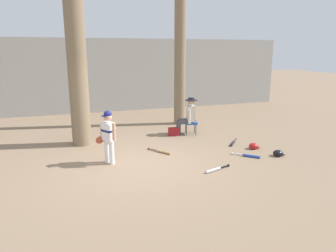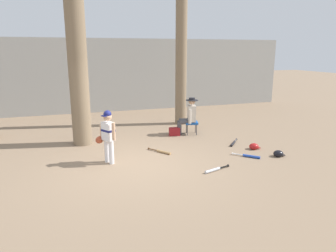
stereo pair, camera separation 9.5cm
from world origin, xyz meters
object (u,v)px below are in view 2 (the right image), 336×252
(bat_wood_tan, at_px, (162,152))
(bat_aluminum_silver, at_px, (214,170))
(tree_near_player, at_px, (76,45))
(tree_behind_spectator, at_px, (181,54))
(seated_spectator, at_px, (189,115))
(batting_helmet_red, at_px, (254,146))
(bat_black_composite, at_px, (233,143))
(batting_helmet_black, at_px, (278,154))
(folding_stool, at_px, (192,123))
(bat_blue_youth, at_px, (249,156))
(handbag_beside_stool, at_px, (175,132))
(young_ballplayer, at_px, (108,133))

(bat_wood_tan, xyz_separation_m, bat_aluminum_silver, (0.75, -1.62, 0.00))
(tree_near_player, xyz_separation_m, tree_behind_spectator, (3.66, 1.56, -0.27))
(seated_spectator, height_order, bat_wood_tan, seated_spectator)
(tree_near_player, distance_m, batting_helmet_red, 5.64)
(bat_black_composite, xyz_separation_m, batting_helmet_black, (0.55, -1.33, 0.04))
(tree_near_player, bearing_deg, folding_stool, 0.21)
(tree_behind_spectator, relative_size, bat_black_composite, 9.87)
(folding_stool, height_order, bat_aluminum_silver, folding_stool)
(folding_stool, xyz_separation_m, bat_blue_youth, (0.52, -2.61, -0.33))
(seated_spectator, relative_size, bat_black_composite, 2.06)
(tree_behind_spectator, bearing_deg, folding_stool, -97.51)
(tree_near_player, height_order, handbag_beside_stool, tree_near_player)
(batting_helmet_black, bearing_deg, folding_stool, 114.42)
(tree_near_player, bearing_deg, seated_spectator, 0.68)
(bat_aluminum_silver, distance_m, bat_black_composite, 2.26)
(tree_behind_spectator, relative_size, bat_blue_youth, 10.10)
(young_ballplayer, bearing_deg, batting_helmet_black, -12.43)
(handbag_beside_stool, bearing_deg, batting_helmet_red, -51.83)
(tree_near_player, height_order, bat_aluminum_silver, tree_near_player)
(bat_aluminum_silver, bearing_deg, bat_black_composite, 49.21)
(bat_wood_tan, bearing_deg, bat_aluminum_silver, -65.32)
(bat_black_composite, bearing_deg, folding_stool, 115.98)
(batting_helmet_black, bearing_deg, tree_behind_spectator, 103.78)
(tree_behind_spectator, xyz_separation_m, bat_black_composite, (0.51, -3.02, -2.52))
(bat_wood_tan, relative_size, bat_black_composite, 1.13)
(bat_black_composite, height_order, batting_helmet_black, batting_helmet_black)
(handbag_beside_stool, xyz_separation_m, bat_black_composite, (1.31, -1.46, -0.10))
(young_ballplayer, height_order, handbag_beside_stool, young_ballplayer)
(folding_stool, relative_size, bat_black_composite, 0.85)
(young_ballplayer, relative_size, folding_stool, 2.63)
(tree_behind_spectator, height_order, batting_helmet_black, tree_behind_spectator)
(handbag_beside_stool, bearing_deg, bat_blue_youth, -66.92)
(bat_blue_youth, bearing_deg, batting_helmet_black, -13.63)
(bat_aluminum_silver, height_order, bat_black_composite, same)
(bat_wood_tan, distance_m, bat_black_composite, 2.22)
(bat_aluminum_silver, distance_m, batting_helmet_red, 2.10)
(tree_behind_spectator, height_order, folding_stool, tree_behind_spectator)
(tree_near_player, xyz_separation_m, seated_spectator, (3.36, 0.04, -2.18))
(tree_behind_spectator, xyz_separation_m, bat_blue_youth, (0.31, -4.16, -2.52))
(tree_behind_spectator, distance_m, batting_helmet_black, 5.11)
(handbag_beside_stool, relative_size, bat_blue_youth, 0.60)
(tree_behind_spectator, height_order, batting_helmet_red, tree_behind_spectator)
(handbag_beside_stool, distance_m, batting_helmet_red, 2.61)
(bat_wood_tan, relative_size, bat_aluminum_silver, 0.92)
(bat_aluminum_silver, height_order, batting_helmet_red, batting_helmet_red)
(bat_black_composite, relative_size, batting_helmet_black, 1.90)
(young_ballplayer, relative_size, bat_wood_tan, 1.99)
(young_ballplayer, xyz_separation_m, bat_wood_tan, (1.46, 0.31, -0.71))
(folding_stool, distance_m, bat_wood_tan, 2.19)
(tree_near_player, height_order, tree_behind_spectator, tree_near_player)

